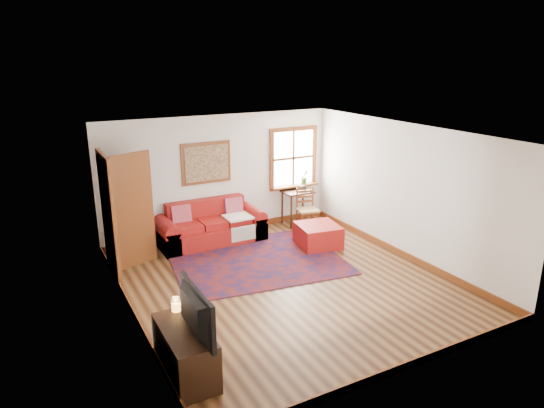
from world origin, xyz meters
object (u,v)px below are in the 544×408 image
ladder_back_chair (307,207)px  media_cabinet (185,352)px  red_leather_sofa (211,229)px  red_ottoman (318,235)px  side_table (297,196)px

ladder_back_chair → media_cabinet: ladder_back_chair is taller
red_leather_sofa → media_cabinet: red_leather_sofa is taller
red_ottoman → ladder_back_chair: ladder_back_chair is taller
red_leather_sofa → side_table: (2.10, 0.10, 0.37)m
red_ottoman → side_table: bearing=85.2°
side_table → ladder_back_chair: size_ratio=0.84×
side_table → ladder_back_chair: ladder_back_chair is taller
red_leather_sofa → side_table: red_leather_sofa is taller
red_ottoman → ladder_back_chair: bearing=80.1°
red_leather_sofa → ladder_back_chair: (2.09, -0.30, 0.22)m
media_cabinet → ladder_back_chair: bearing=42.3°
ladder_back_chair → media_cabinet: 5.33m
media_cabinet → red_ottoman: bearing=36.2°
side_table → media_cabinet: bearing=-134.7°
red_leather_sofa → media_cabinet: bearing=-115.4°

